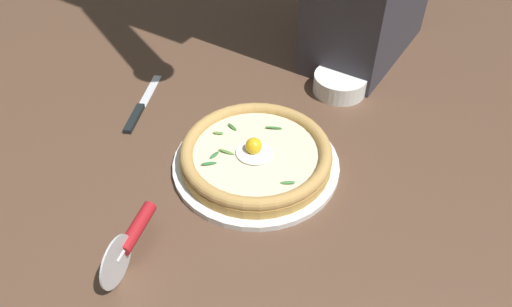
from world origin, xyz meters
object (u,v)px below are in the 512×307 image
object	(u,v)px
pizza	(256,154)
table_knife	(139,110)
pizza_cutter	(131,238)
side_bowl	(340,84)

from	to	relation	value
pizza	table_knife	bearing A→B (deg)	177.80
pizza_cutter	table_knife	bearing A→B (deg)	130.78
pizza_cutter	table_knife	distance (m)	0.37
side_bowl	pizza	bearing A→B (deg)	-96.52
side_bowl	pizza_cutter	bearing A→B (deg)	-99.36
side_bowl	pizza_cutter	xyz separation A→B (m)	(-0.09, -0.57, 0.02)
side_bowl	table_knife	distance (m)	0.44
side_bowl	table_knife	bearing A→B (deg)	-138.96
pizza	side_bowl	size ratio (longest dim) A/B	2.38
pizza	pizza_cutter	xyz separation A→B (m)	(-0.06, -0.27, 0.01)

